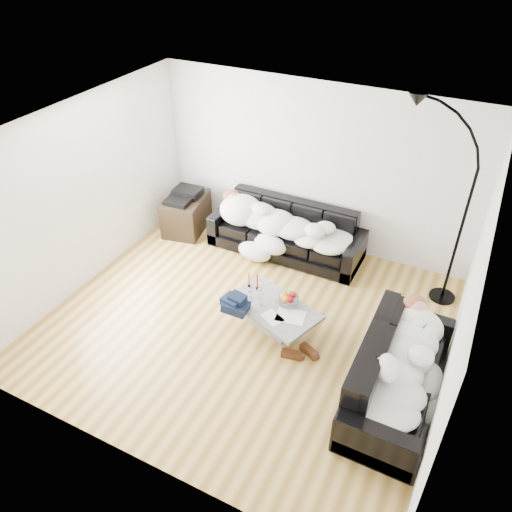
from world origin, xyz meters
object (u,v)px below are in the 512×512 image
at_px(sleeper_right, 403,358).
at_px(stereo, 185,195).
at_px(coffee_table, 274,316).
at_px(sofa_right, 399,372).
at_px(sleeper_back, 285,219).
at_px(sofa_back, 286,230).
at_px(floor_lamp, 462,224).
at_px(wine_glass_a, 260,292).
at_px(candle_right, 257,282).
at_px(av_cabinet, 186,214).
at_px(fruit_bowl, 288,298).
at_px(candle_left, 249,280).
at_px(shoes, 300,353).
at_px(wine_glass_c, 262,300).
at_px(wine_glass_b, 251,293).

bearing_deg(sleeper_right, stereo, 64.30).
height_order(coffee_table, stereo, stereo).
bearing_deg(stereo, sleeper_right, -30.23).
distance_m(sofa_right, sleeper_back, 3.04).
bearing_deg(sofa_right, stereo, 64.30).
xyz_separation_m(sofa_right, sleeper_right, (0.00, 0.00, 0.23)).
distance_m(sofa_back, floor_lamp, 2.59).
height_order(sofa_right, stereo, sofa_right).
distance_m(sleeper_right, stereo, 4.48).
height_order(wine_glass_a, candle_right, candle_right).
bearing_deg(av_cabinet, wine_glass_a, -45.61).
xyz_separation_m(fruit_bowl, floor_lamp, (1.75, 1.45, 0.81)).
xyz_separation_m(fruit_bowl, candle_left, (-0.61, 0.08, 0.03)).
bearing_deg(av_cabinet, sofa_back, -7.02).
bearing_deg(sofa_right, candle_right, 72.47).
distance_m(shoes, av_cabinet, 3.39).
height_order(coffee_table, wine_glass_a, wine_glass_a).
distance_m(candle_right, stereo, 2.37).
height_order(sleeper_back, wine_glass_a, sleeper_back).
bearing_deg(fruit_bowl, av_cabinet, 150.92).
bearing_deg(sleeper_back, wine_glass_c, -76.19).
height_order(candle_right, av_cabinet, av_cabinet).
height_order(sofa_back, wine_glass_b, sofa_back).
bearing_deg(shoes, floor_lamp, 55.94).
height_order(sleeper_right, stereo, sleeper_right).
bearing_deg(sofa_right, sleeper_back, 48.22).
distance_m(sofa_right, wine_glass_a, 2.02).
bearing_deg(candle_right, sofa_right, -17.53).
xyz_separation_m(sleeper_back, shoes, (1.07, -1.93, -0.57)).
bearing_deg(wine_glass_c, sleeper_back, 103.81).
height_order(candle_left, av_cabinet, av_cabinet).
relative_size(sofa_back, wine_glass_b, 14.14).
xyz_separation_m(sleeper_back, fruit_bowl, (0.70, -1.45, -0.20)).
bearing_deg(sofa_right, sleeper_right, 0.00).
height_order(sofa_right, shoes, sofa_right).
bearing_deg(sleeper_back, wine_glass_b, -82.15).
distance_m(sofa_right, wine_glass_b, 2.09).
distance_m(sofa_back, shoes, 2.27).
relative_size(wine_glass_b, av_cabinet, 0.20).
relative_size(wine_glass_b, stereo, 0.39).
height_order(shoes, av_cabinet, av_cabinet).
bearing_deg(sofa_right, candle_left, 73.42).
relative_size(fruit_bowl, av_cabinet, 0.31).
height_order(sofa_back, sleeper_right, sleeper_right).
bearing_deg(wine_glass_c, wine_glass_b, 160.62).
distance_m(sleeper_back, candle_left, 1.39).
relative_size(sleeper_right, wine_glass_c, 9.60).
xyz_separation_m(sleeper_back, wine_glass_c, (0.40, -1.64, -0.20)).
bearing_deg(floor_lamp, sofa_back, -175.82).
bearing_deg(floor_lamp, wine_glass_c, -135.86).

